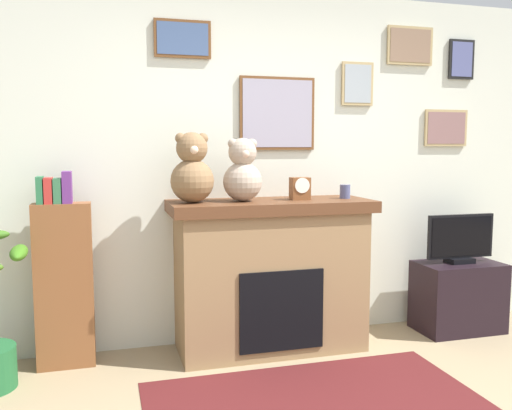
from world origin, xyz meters
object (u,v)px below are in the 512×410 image
tv_stand (458,297)px  television (460,240)px  fireplace (270,274)px  mantel_clock (300,188)px  candle_jar (345,191)px  bookshelf (64,279)px  teddy_bear_brown (192,171)px  teddy_bear_tan (243,173)px

tv_stand → television: (-0.00, -0.00, 0.46)m
fireplace → mantel_clock: 0.65m
television → candle_jar: 1.06m
bookshelf → fireplace: bearing=-2.6°
fireplace → tv_stand: (1.55, -0.04, -0.27)m
television → mantel_clock: bearing=179.3°
fireplace → tv_stand: fireplace is taller
fireplace → bookshelf: bookshelf is taller
tv_stand → mantel_clock: size_ratio=4.10×
bookshelf → teddy_bear_brown: bearing=-5.6°
bookshelf → mantel_clock: size_ratio=8.16×
bookshelf → television: size_ratio=2.27×
fireplace → teddy_bear_brown: teddy_bear_brown is taller
teddy_bear_brown → television: bearing=-0.5°
fireplace → tv_stand: bearing=-1.3°
fireplace → television: (1.55, -0.04, 0.18)m
fireplace → teddy_bear_brown: bearing=-178.1°
bookshelf → mantel_clock: bookshelf is taller
fireplace → mantel_clock: (0.21, -0.02, 0.62)m
television → teddy_bear_tan: size_ratio=1.31×
teddy_bear_brown → bookshelf: bearing=174.4°
fireplace → candle_jar: candle_jar is taller
candle_jar → teddy_bear_tan: 0.79m
television → teddy_bear_tan: 1.84m
teddy_bear_brown → teddy_bear_tan: size_ratio=1.09×
tv_stand → mantel_clock: (-1.34, 0.02, 0.89)m
candle_jar → television: bearing=-1.1°
candle_jar → teddy_bear_brown: 1.13m
television → tv_stand: bearing=90.0°
bookshelf → teddy_bear_tan: teddy_bear_tan is taller
television → candle_jar: size_ratio=5.65×
bookshelf → teddy_bear_tan: bearing=-4.0°
teddy_bear_tan → candle_jar: bearing=0.0°
mantel_clock → tv_stand: bearing=-0.7°
teddy_bear_brown → teddy_bear_tan: (0.35, 0.00, -0.02)m
tv_stand → teddy_bear_tan: (-1.76, 0.02, 1.00)m
fireplace → teddy_bear_brown: size_ratio=3.02×
fireplace → bookshelf: size_ratio=1.10×
candle_jar → tv_stand: bearing=-1.0°
tv_stand → television: television is taller
television → mantel_clock: size_ratio=3.60×
fireplace → candle_jar: (0.56, -0.02, 0.59)m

